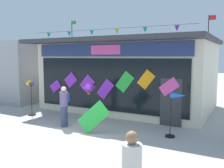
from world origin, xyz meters
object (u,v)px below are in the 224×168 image
at_px(kite_shop_building, 130,74).
at_px(person_mid_plaza, 64,106).
at_px(wind_spinner_center_left, 176,104).
at_px(wind_spinner_far_left, 31,94).
at_px(display_kite_on_ground, 94,117).
at_px(wind_spinner_left, 89,91).

distance_m(kite_shop_building, person_mid_plaza, 5.07).
distance_m(wind_spinner_center_left, person_mid_plaza, 4.52).
height_order(wind_spinner_far_left, display_kite_on_ground, wind_spinner_far_left).
distance_m(wind_spinner_far_left, person_mid_plaza, 2.86).
bearing_deg(kite_shop_building, display_kite_on_ground, -80.62).
height_order(wind_spinner_far_left, wind_spinner_center_left, wind_spinner_far_left).
bearing_deg(person_mid_plaza, kite_shop_building, 67.23).
xyz_separation_m(wind_spinner_left, wind_spinner_center_left, (3.76, -0.08, -0.24)).
xyz_separation_m(wind_spinner_far_left, person_mid_plaza, (2.74, -0.79, -0.17)).
bearing_deg(kite_shop_building, person_mid_plaza, -98.42).
relative_size(wind_spinner_far_left, person_mid_plaza, 1.06).
distance_m(wind_spinner_left, display_kite_on_ground, 1.59).
xyz_separation_m(wind_spinner_far_left, display_kite_on_ground, (4.31, -0.99, -0.42)).
distance_m(kite_shop_building, display_kite_on_ground, 5.33).
distance_m(wind_spinner_far_left, wind_spinner_left, 3.44).
bearing_deg(person_mid_plaza, wind_spinner_left, 36.56).
bearing_deg(wind_spinner_far_left, display_kite_on_ground, -12.89).
xyz_separation_m(kite_shop_building, wind_spinner_far_left, (-3.47, -4.12, -0.85)).
relative_size(person_mid_plaza, display_kite_on_ground, 1.41).
xyz_separation_m(kite_shop_building, display_kite_on_ground, (0.84, -5.11, -1.28)).
distance_m(wind_spinner_left, wind_spinner_center_left, 3.77).
height_order(wind_spinner_left, display_kite_on_ground, wind_spinner_left).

